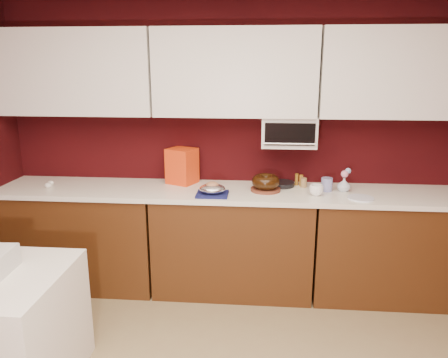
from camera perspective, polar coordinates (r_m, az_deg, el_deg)
wall_back at (r=3.86m, az=1.55°, el=4.83°), size 4.00×0.02×2.50m
base_cabinet_left at (r=4.10m, az=-17.90°, el=-7.24°), size 1.31×0.58×0.86m
base_cabinet_center at (r=3.80m, az=1.18°, el=-8.26°), size 1.31×0.58×0.86m
base_cabinet_right at (r=3.95m, az=21.07°, el=-8.38°), size 1.31×0.58×0.86m
countertop at (r=3.65m, az=1.22°, el=-1.75°), size 4.00×0.62×0.04m
upper_cabinet_left at (r=3.95m, az=-18.75°, el=13.05°), size 1.31×0.33×0.70m
upper_cabinet_center at (r=3.64m, az=1.46°, el=13.71°), size 1.31×0.33×0.70m
upper_cabinet_right at (r=3.80m, az=22.49°, el=12.67°), size 1.31×0.33×0.70m
toaster_oven at (r=3.70m, az=8.44°, el=6.19°), size 0.45×0.30×0.25m
toaster_oven_door at (r=3.54m, az=8.58°, el=5.81°), size 0.40×0.02×0.18m
toaster_oven_handle at (r=3.54m, az=8.55°, el=4.57°), size 0.42×0.02×0.02m
cake_base at (r=3.63m, az=5.44°, el=-1.37°), size 0.30×0.30×0.02m
bundt_cake at (r=3.61m, az=5.46°, el=-0.33°), size 0.29×0.29×0.09m
navy_towel at (r=3.50m, az=-1.54°, el=-1.99°), size 0.25×0.21×0.02m
foil_ham_nest at (r=3.48m, az=-1.54°, el=-1.27°), size 0.25×0.23×0.08m
roasted_ham at (r=3.48m, az=-1.55°, el=-0.88°), size 0.12×0.10×0.07m
pandoro_box at (r=3.84m, az=-5.49°, el=1.71°), size 0.29×0.28×0.31m
dark_pan at (r=3.79m, az=7.57°, el=-0.65°), size 0.27×0.27×0.04m
coffee_mug at (r=3.56m, az=11.96°, el=-1.30°), size 0.14×0.14×0.11m
blue_jar at (r=3.70m, az=13.27°, el=-0.70°), size 0.11×0.11×0.11m
flower_vase at (r=3.72m, az=15.40°, el=-0.61°), size 0.10×0.10×0.13m
flower_pink at (r=3.70m, az=15.48°, el=0.64°), size 0.06×0.06×0.06m
flower_blue at (r=3.72m, az=15.91°, el=1.03°), size 0.05×0.05×0.05m
china_plate at (r=3.57m, az=17.44°, el=-2.39°), size 0.24×0.24×0.01m
amber_bottle at (r=3.82m, az=10.04°, el=-0.17°), size 0.04×0.04×0.10m
paper_cup at (r=3.78m, az=10.36°, el=-0.46°), size 0.06×0.06×0.08m
egg_left at (r=3.99m, az=-22.00°, el=-0.77°), size 0.07×0.06×0.05m
egg_right at (r=4.06m, az=-21.70°, el=-0.49°), size 0.06×0.06×0.04m
amber_bottle_tall at (r=3.83m, az=9.47°, el=-0.04°), size 0.03×0.03×0.10m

